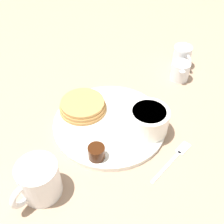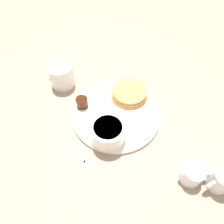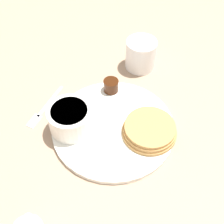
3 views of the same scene
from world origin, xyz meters
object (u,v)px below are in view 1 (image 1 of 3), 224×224
Objects in this scene: bowl at (148,119)px; fork at (175,157)px; creamer_pitcher_near at (180,71)px; creamer_pitcher_far at (182,56)px; plate at (110,123)px; coffee_mug at (38,181)px.

fork is at bearing -25.74° from bowl.
creamer_pitcher_far is (-0.02, 0.07, 0.01)m from creamer_pitcher_near.
plate is 2.53× the size of coffee_mug.
coffee_mug reaches higher than plate.
fork is (0.09, -0.04, -0.04)m from bowl.
creamer_pitcher_far is (0.11, 0.57, -0.01)m from coffee_mug.
fork is at bearing -73.98° from creamer_pitcher_far.
plate is at bearing 81.33° from coffee_mug.
creamer_pitcher_far is 0.48× the size of fork.
plate is at bearing 173.47° from fork.
plate is at bearing -109.56° from creamer_pitcher_near.
coffee_mug reaches higher than creamer_pitcher_far.
fork is (0.09, -0.29, -0.03)m from creamer_pitcher_near.
coffee_mug is at bearing -98.67° from plate.
creamer_pitcher_far is at bearing 76.81° from plate.
coffee_mug is 0.58m from creamer_pitcher_far.
plate is 0.29m from creamer_pitcher_near.
plate is 0.35m from creamer_pitcher_far.
plate is 4.05× the size of creamer_pitcher_far.
plate reaches higher than fork.
bowl is at bearing 13.12° from plate.
creamer_pitcher_far reaches higher than creamer_pitcher_near.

